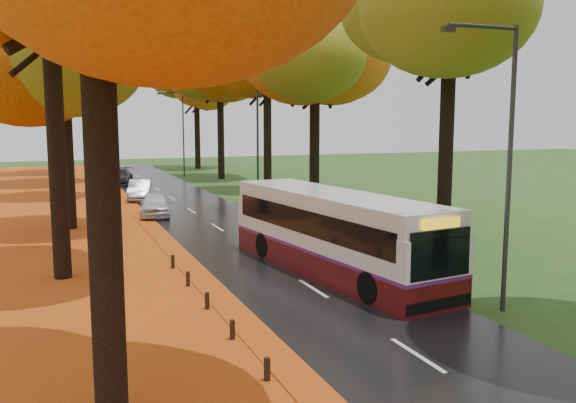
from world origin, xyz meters
TOP-DOWN VIEW (x-y plane):
  - road at (0.00, 25.00)m, footprint 6.50×90.00m
  - centre_line at (0.00, 25.00)m, footprint 0.12×90.00m
  - leaf_verge at (-9.00, 25.00)m, footprint 12.00×90.00m
  - leaf_drift at (-3.05, 25.00)m, footprint 0.90×90.00m
  - trees_left at (-7.18, 27.06)m, footprint 9.20×74.00m
  - trees_right at (7.19, 26.91)m, footprint 9.30×74.20m
  - bollard_row at (-3.70, 4.70)m, footprint 0.11×23.51m
  - streetlamp_near at (3.95, 8.00)m, footprint 2.45×0.18m
  - streetlamp_mid at (3.95, 30.00)m, footprint 2.45×0.18m
  - streetlamp_far at (3.95, 52.00)m, footprint 2.45×0.18m
  - bus at (1.53, 13.66)m, footprint 3.90×11.10m
  - car_white at (-2.32, 28.82)m, footprint 2.15×4.11m
  - car_silver at (-2.12, 36.23)m, footprint 2.24×4.26m
  - car_dark at (-2.35, 46.66)m, footprint 2.84×4.83m

SIDE VIEW (x-z plane):
  - leaf_verge at x=-9.00m, z-range 0.00..0.02m
  - road at x=0.00m, z-range 0.00..0.04m
  - leaf_drift at x=-3.05m, z-range 0.04..0.05m
  - centre_line at x=0.00m, z-range 0.04..0.05m
  - bollard_row at x=-3.70m, z-range 0.00..0.52m
  - car_dark at x=-2.35m, z-range 0.04..1.35m
  - car_white at x=-2.32m, z-range 0.04..1.37m
  - car_silver at x=-2.12m, z-range 0.04..1.37m
  - bus at x=1.53m, z-range 0.11..2.97m
  - streetlamp_near at x=3.95m, z-range 0.71..8.71m
  - streetlamp_mid at x=3.95m, z-range 0.71..8.71m
  - streetlamp_far at x=3.95m, z-range 0.71..8.71m
  - trees_left at x=-7.18m, z-range 2.59..16.48m
  - trees_right at x=7.19m, z-range 2.71..16.67m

